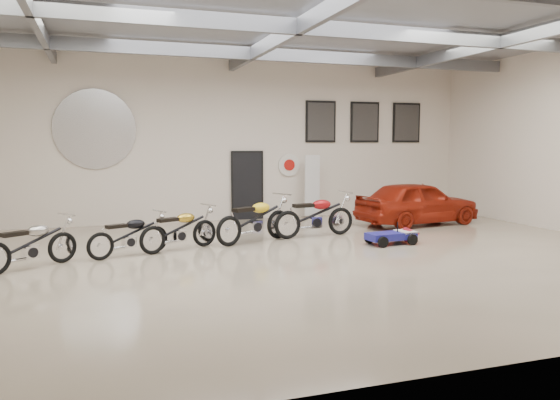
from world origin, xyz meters
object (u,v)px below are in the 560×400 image
object	(u,v)px
motorcycle_black	(129,234)
motorcycle_red	(315,215)
banner_stand	(312,188)
vintage_car	(417,203)
motorcycle_silver	(30,243)
go_kart	(395,233)
motorcycle_gold	(179,228)
motorcycle_yellow	(254,219)

from	to	relation	value
motorcycle_black	motorcycle_red	world-z (taller)	motorcycle_red
banner_stand	vintage_car	xyz separation A→B (m)	(2.44, -2.26, -0.34)
motorcycle_silver	go_kart	size ratio (longest dim) A/B	1.32
banner_stand	go_kart	size ratio (longest dim) A/B	1.35
motorcycle_gold	motorcycle_red	world-z (taller)	motorcycle_red
motorcycle_gold	motorcycle_yellow	size ratio (longest dim) A/B	0.87
motorcycle_yellow	motorcycle_red	xyz separation A→B (m)	(1.68, 0.24, -0.00)
motorcycle_black	motorcycle_red	bearing A→B (deg)	-11.62
go_kart	vintage_car	distance (m)	3.40
banner_stand	motorcycle_yellow	size ratio (longest dim) A/B	0.89
banner_stand	go_kart	xyz separation A→B (m)	(0.22, -4.80, -0.72)
banner_stand	motorcycle_red	world-z (taller)	banner_stand
motorcycle_gold	go_kart	bearing A→B (deg)	-33.62
motorcycle_yellow	motorcycle_silver	bearing A→B (deg)	171.55
motorcycle_yellow	vintage_car	distance (m)	5.51
motorcycle_gold	motorcycle_silver	bearing A→B (deg)	173.74
banner_stand	motorcycle_yellow	xyz separation A→B (m)	(-2.92, -3.52, -0.41)
banner_stand	vintage_car	distance (m)	3.34
motorcycle_red	motorcycle_gold	bearing A→B (deg)	-176.96
motorcycle_black	motorcycle_yellow	distance (m)	3.08
motorcycle_silver	motorcycle_black	distance (m)	1.97
motorcycle_black	banner_stand	bearing A→B (deg)	12.33
go_kart	motorcycle_yellow	bearing A→B (deg)	153.51
motorcycle_silver	vintage_car	bearing A→B (deg)	-20.92
motorcycle_black	motorcycle_gold	distance (m)	1.16
motorcycle_gold	go_kart	distance (m)	5.10
motorcycle_red	vintage_car	xyz separation A→B (m)	(3.69, 1.02, 0.07)
motorcycle_red	motorcycle_black	bearing A→B (deg)	-175.77
motorcycle_silver	vintage_car	world-z (taller)	vintage_car
motorcycle_silver	motorcycle_black	xyz separation A→B (m)	(1.86, 0.64, -0.03)
banner_stand	motorcycle_silver	distance (m)	9.20
banner_stand	vintage_car	size ratio (longest dim) A/B	0.52
motorcycle_silver	motorcycle_yellow	distance (m)	5.04
motorcycle_silver	motorcycle_gold	size ratio (longest dim) A/B	1.00
vintage_car	motorcycle_gold	bearing A→B (deg)	94.77
banner_stand	motorcycle_silver	world-z (taller)	banner_stand
banner_stand	go_kart	distance (m)	4.86
motorcycle_yellow	motorcycle_red	bearing A→B (deg)	-15.88
go_kart	motorcycle_silver	bearing A→B (deg)	176.28
motorcycle_red	go_kart	bearing A→B (deg)	-53.63
motorcycle_yellow	go_kart	xyz separation A→B (m)	(3.14, -1.28, -0.31)
banner_stand	motorcycle_yellow	world-z (taller)	banner_stand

